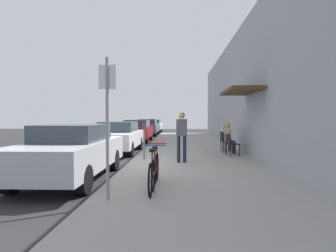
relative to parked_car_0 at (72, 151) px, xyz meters
name	(u,v)px	position (x,y,z in m)	size (l,w,h in m)	color
ground_plane	(128,166)	(1.10, 2.14, -0.76)	(60.00, 60.00, 0.00)	#2D2D30
sidewalk_slab	(192,156)	(3.35, 4.14, -0.70)	(4.50, 32.00, 0.12)	#9E9B93
building_facade	(253,86)	(5.75, 4.13, 2.14)	(1.40, 32.00, 5.80)	#999EA8
parked_car_0	(72,151)	(0.00, 0.00, 0.00)	(1.80, 4.40, 1.45)	#B7B7BC
parked_car_1	(118,137)	(0.00, 5.65, -0.01)	(1.80, 4.40, 1.43)	silver
parked_car_2	(137,130)	(0.00, 11.41, 0.00)	(1.80, 4.40, 1.46)	maroon
parked_car_3	(148,127)	(0.00, 17.77, 0.01)	(1.80, 4.40, 1.48)	#47514C
parked_car_4	(153,126)	(0.00, 23.11, -0.02)	(1.80, 4.40, 1.39)	silver
parking_meter	(144,138)	(1.55, 2.84, 0.13)	(0.12, 0.10, 1.32)	slate
street_sign	(107,117)	(1.50, -2.15, 0.88)	(0.32, 0.06, 2.60)	gray
bicycle_0	(155,169)	(2.27, -1.00, -0.28)	(0.46, 1.71, 0.90)	black
bicycle_1	(153,173)	(2.26, -1.42, -0.28)	(0.46, 1.71, 0.90)	black
cafe_chair_0	(231,143)	(4.86, 3.89, -0.13)	(0.53, 0.53, 0.87)	black
cafe_chair_1	(227,141)	(4.86, 4.73, -0.13)	(0.56, 0.56, 0.87)	black
seated_patron_1	(229,137)	(4.91, 4.71, 0.06)	(0.51, 0.47, 1.29)	#232838
cafe_chair_2	(224,140)	(4.85, 5.55, -0.13)	(0.48, 0.48, 0.87)	black
seated_patron_2	(226,135)	(4.91, 5.55, 0.06)	(0.45, 0.39, 1.29)	#232838
pedestrian_standing	(182,133)	(2.89, 2.19, 0.36)	(0.36, 0.22, 1.70)	#232838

